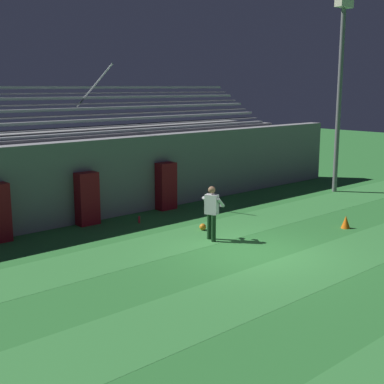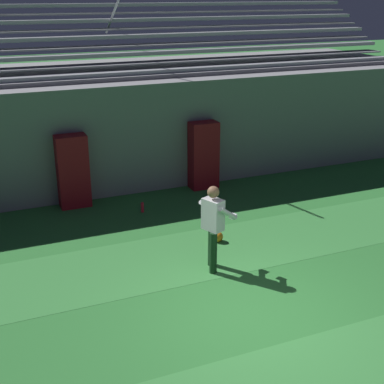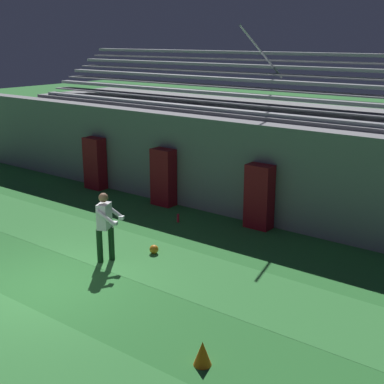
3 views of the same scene
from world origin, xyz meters
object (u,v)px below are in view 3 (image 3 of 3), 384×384
padding_pillar_gate_right (259,197)px  traffic_cone (203,353)px  padding_pillar_far_left (95,163)px  soccer_ball (154,249)px  padding_pillar_gate_left (163,177)px  goalkeeper (105,223)px  water_bottle (178,218)px

padding_pillar_gate_right → traffic_cone: 6.70m
padding_pillar_far_left → traffic_cone: 11.03m
soccer_ball → traffic_cone: (3.67, -2.98, 0.10)m
padding_pillar_far_left → padding_pillar_gate_left: bearing=0.0°
padding_pillar_far_left → traffic_cone: padding_pillar_far_left is taller
goalkeeper → soccer_ball: (0.59, 1.01, -0.84)m
padding_pillar_gate_right → padding_pillar_far_left: 6.53m
padding_pillar_gate_right → water_bottle: 2.40m
padding_pillar_gate_left → traffic_cone: bearing=-45.5°
goalkeeper → soccer_ball: 1.44m
padding_pillar_far_left → goalkeeper: size_ratio=1.07×
goalkeeper → traffic_cone: (4.25, -1.97, -0.74)m
padding_pillar_gate_left → traffic_cone: padding_pillar_gate_left is taller
soccer_ball → padding_pillar_far_left: bearing=150.0°
traffic_cone → padding_pillar_far_left: bearing=146.1°
padding_pillar_gate_right → water_bottle: bearing=-153.5°
padding_pillar_gate_left → padding_pillar_far_left: bearing=180.0°
padding_pillar_far_left → goalkeeper: padding_pillar_far_left is taller
traffic_cone → water_bottle: traffic_cone is taller
padding_pillar_gate_left → water_bottle: 1.89m
padding_pillar_gate_right → traffic_cone: padding_pillar_gate_right is taller
padding_pillar_gate_right → goalkeeper: 4.48m
padding_pillar_gate_left → goalkeeper: 4.53m
padding_pillar_gate_right → padding_pillar_far_left: bearing=180.0°
goalkeeper → traffic_cone: size_ratio=3.98×
soccer_ball → goalkeeper: bearing=-120.0°
soccer_ball → water_bottle: (-0.97, 2.14, 0.01)m
padding_pillar_far_left → water_bottle: bearing=-12.7°
padding_pillar_far_left → soccer_ball: padding_pillar_far_left is taller
traffic_cone → water_bottle: bearing=132.2°
padding_pillar_gate_left → padding_pillar_gate_right: size_ratio=1.00×
padding_pillar_gate_left → soccer_ball: 4.02m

